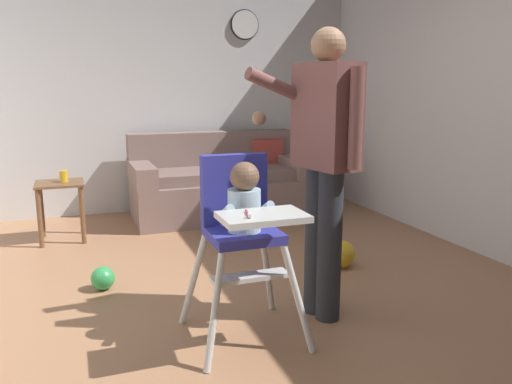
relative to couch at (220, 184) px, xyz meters
name	(u,v)px	position (x,y,z in m)	size (l,w,h in m)	color
ground	(262,324)	(-0.44, -2.44, -0.38)	(5.74, 7.45, 0.10)	#A57350
wall_far	(166,84)	(-0.44, 0.52, 1.02)	(4.94, 0.06, 2.71)	silver
couch	(220,184)	(0.00, 0.00, 0.00)	(1.80, 0.86, 0.86)	#816761
high_chair	(243,215)	(-0.62, -2.63, 0.35)	(0.61, 0.73, 0.99)	silver
adult_standing	(324,159)	(-0.10, -2.53, 0.60)	(0.58, 0.50, 1.65)	#2A2D33
toy_ball	(342,254)	(0.42, -1.85, -0.23)	(0.21, 0.21, 0.21)	gold
toy_ball_second	(103,278)	(-1.30, -1.69, -0.25)	(0.16, 0.16, 0.16)	green
side_table	(60,198)	(-1.55, -0.39, 0.05)	(0.40, 0.40, 0.52)	brown
sippy_cup	(64,176)	(-1.51, -0.39, 0.24)	(0.07, 0.07, 0.10)	gold
wall_clock	(245,25)	(0.44, 0.48, 1.67)	(0.32, 0.04, 0.32)	white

